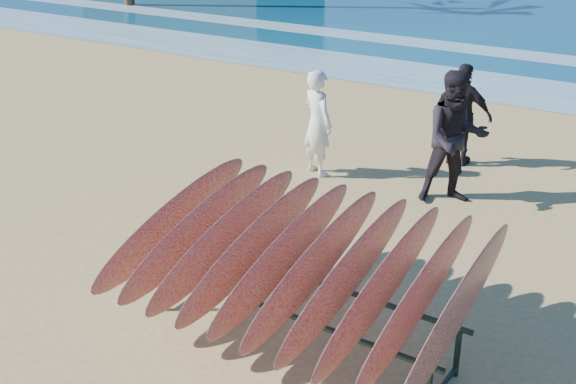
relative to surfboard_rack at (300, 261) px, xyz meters
name	(u,v)px	position (x,y,z in m)	size (l,w,h in m)	color
ground	(249,297)	(-0.88, 0.39, -0.88)	(120.00, 120.00, 0.00)	tan
foam_near	(515,90)	(-0.88, 10.39, -0.87)	(160.00, 160.00, 0.00)	white
foam_far	(555,59)	(-0.88, 13.89, -0.87)	(160.00, 160.00, 0.00)	white
surfboard_rack	(300,261)	(0.00, 0.00, 0.00)	(3.21, 2.56, 1.42)	#1C2D25
person_white	(317,123)	(-2.08, 3.91, -0.07)	(0.59, 0.39, 1.62)	white
person_dark_a	(455,138)	(0.03, 4.01, 0.05)	(0.90, 0.70, 1.86)	black
person_dark_b	(462,115)	(-0.39, 5.47, -0.07)	(0.94, 0.39, 1.61)	black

